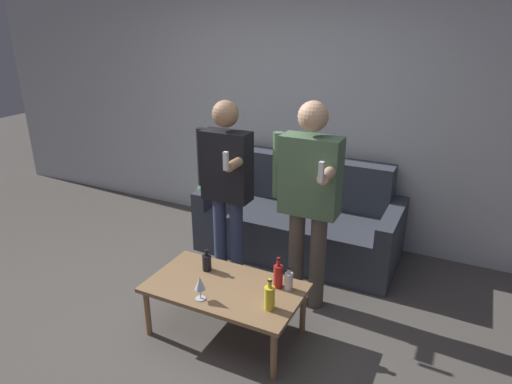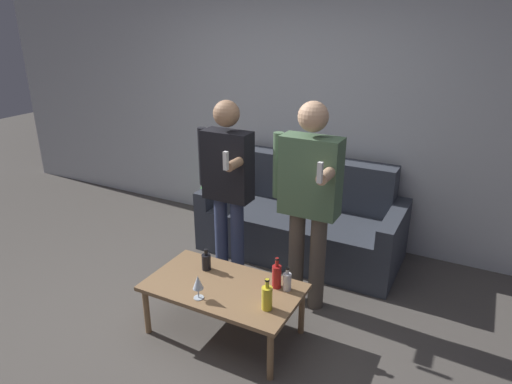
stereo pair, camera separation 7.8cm
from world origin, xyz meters
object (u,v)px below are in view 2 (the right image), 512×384
(coffee_table, at_px, (223,290))
(person_standing_left, at_px, (227,180))
(person_standing_right, at_px, (309,193))
(bottle_orange, at_px, (277,276))
(couch, at_px, (303,221))

(coffee_table, height_order, person_standing_left, person_standing_left)
(person_standing_left, height_order, person_standing_right, person_standing_right)
(person_standing_left, bearing_deg, bottle_orange, -35.71)
(couch, bearing_deg, bottle_orange, -75.98)
(couch, bearing_deg, coffee_table, -90.86)
(couch, distance_m, coffee_table, 1.44)
(couch, height_order, person_standing_right, person_standing_right)
(bottle_orange, relative_size, person_standing_left, 0.15)
(person_standing_right, bearing_deg, couch, 113.58)
(couch, height_order, person_standing_left, person_standing_left)
(couch, relative_size, coffee_table, 1.72)
(bottle_orange, xyz_separation_m, person_standing_left, (-0.69, 0.49, 0.44))
(bottle_orange, height_order, person_standing_right, person_standing_right)
(coffee_table, height_order, bottle_orange, bottle_orange)
(coffee_table, distance_m, person_standing_right, 0.94)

